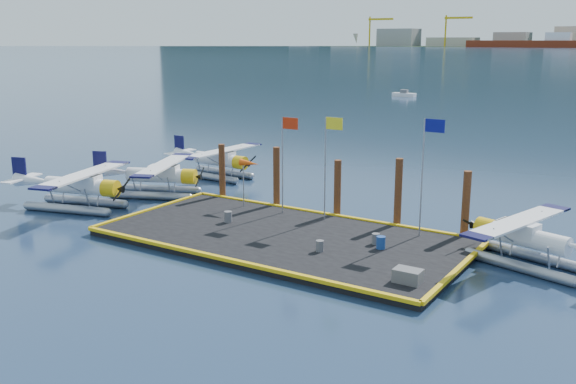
# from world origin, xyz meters

# --- Properties ---
(ground) EXTENTS (4000.00, 4000.00, 0.00)m
(ground) POSITION_xyz_m (0.00, 0.00, 0.00)
(ground) COLOR #162E43
(ground) RESTS_ON ground
(dock) EXTENTS (20.00, 10.00, 0.40)m
(dock) POSITION_xyz_m (0.00, 0.00, 0.20)
(dock) COLOR black
(dock) RESTS_ON ground
(dock_bumpers) EXTENTS (20.25, 10.25, 0.18)m
(dock_bumpers) POSITION_xyz_m (0.00, 0.00, 0.49)
(dock_bumpers) COLOR gold
(dock_bumpers) RESTS_ON dock
(seaplane_a) EXTENTS (8.54, 9.20, 3.27)m
(seaplane_a) POSITION_xyz_m (-14.98, -1.44, 1.43)
(seaplane_a) COLOR gray
(seaplane_a) RESTS_ON ground
(seaplane_b) EXTENTS (8.21, 8.66, 3.15)m
(seaplane_b) POSITION_xyz_m (-13.15, 4.09, 1.37)
(seaplane_b) COLOR gray
(seaplane_b) RESTS_ON ground
(seaplane_c) EXTENTS (7.90, 8.70, 3.10)m
(seaplane_c) POSITION_xyz_m (-13.42, 11.25, 1.35)
(seaplane_c) COLOR gray
(seaplane_c) RESTS_ON ground
(seaplane_d) EXTENTS (7.88, 8.48, 3.02)m
(seaplane_d) POSITION_xyz_m (12.17, 3.13, 1.31)
(seaplane_d) COLOR gray
(seaplane_d) RESTS_ON ground
(drum_0) EXTENTS (0.47, 0.47, 0.66)m
(drum_0) POSITION_xyz_m (-4.07, 0.28, 0.73)
(drum_0) COLOR #535257
(drum_0) RESTS_ON dock
(drum_1) EXTENTS (0.41, 0.41, 0.58)m
(drum_1) POSITION_xyz_m (3.18, -1.46, 0.69)
(drum_1) COLOR #535257
(drum_1) RESTS_ON dock
(drum_2) EXTENTS (0.41, 0.41, 0.58)m
(drum_2) POSITION_xyz_m (5.07, 1.19, 0.69)
(drum_2) COLOR #535257
(drum_2) RESTS_ON dock
(drum_4) EXTENTS (0.47, 0.47, 0.66)m
(drum_4) POSITION_xyz_m (5.62, 0.63, 0.73)
(drum_4) COLOR navy
(drum_4) RESTS_ON dock
(crate) EXTENTS (1.24, 0.83, 0.62)m
(crate) POSITION_xyz_m (8.62, -3.07, 0.71)
(crate) COLOR #535257
(crate) RESTS_ON dock
(flagpole_red) EXTENTS (1.14, 0.08, 6.00)m
(flagpole_red) POSITION_xyz_m (-2.29, 3.80, 4.40)
(flagpole_red) COLOR gray
(flagpole_red) RESTS_ON dock
(flagpole_yellow) EXTENTS (1.14, 0.08, 6.20)m
(flagpole_yellow) POSITION_xyz_m (0.70, 3.80, 4.51)
(flagpole_yellow) COLOR gray
(flagpole_yellow) RESTS_ON dock
(flagpole_blue) EXTENTS (1.14, 0.08, 6.50)m
(flagpole_blue) POSITION_xyz_m (6.70, 3.80, 4.69)
(flagpole_blue) COLOR gray
(flagpole_blue) RESTS_ON dock
(windsock) EXTENTS (1.40, 0.44, 3.12)m
(windsock) POSITION_xyz_m (-5.03, 3.80, 3.23)
(windsock) COLOR gray
(windsock) RESTS_ON dock
(piling_0) EXTENTS (0.44, 0.44, 4.00)m
(piling_0) POSITION_xyz_m (-8.50, 5.40, 2.00)
(piling_0) COLOR #472214
(piling_0) RESTS_ON ground
(piling_1) EXTENTS (0.44, 0.44, 4.20)m
(piling_1) POSITION_xyz_m (-4.00, 5.40, 2.10)
(piling_1) COLOR #472214
(piling_1) RESTS_ON ground
(piling_2) EXTENTS (0.44, 0.44, 3.80)m
(piling_2) POSITION_xyz_m (0.50, 5.40, 1.90)
(piling_2) COLOR #472214
(piling_2) RESTS_ON ground
(piling_3) EXTENTS (0.44, 0.44, 4.30)m
(piling_3) POSITION_xyz_m (4.50, 5.40, 2.15)
(piling_3) COLOR #472214
(piling_3) RESTS_ON ground
(piling_4) EXTENTS (0.44, 0.44, 4.00)m
(piling_4) POSITION_xyz_m (8.50, 5.40, 2.00)
(piling_4) COLOR #472214
(piling_4) RESTS_ON ground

